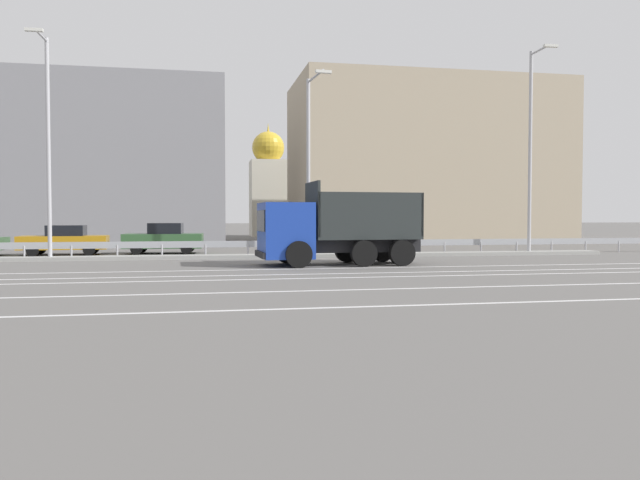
{
  "coord_description": "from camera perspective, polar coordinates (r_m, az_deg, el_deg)",
  "views": [
    {
      "loc": [
        -4.46,
        -26.94,
        1.97
      ],
      "look_at": [
        0.86,
        0.21,
        0.93
      ],
      "focal_mm": 35.0,
      "sensor_mm": 36.0,
      "label": 1
    }
  ],
  "objects": [
    {
      "name": "median_road_sign",
      "position": [
        31.19,
        8.18,
        1.01
      ],
      "size": [
        0.82,
        0.16,
        2.52
      ],
      "color": "white",
      "rests_on": "ground_plane"
    },
    {
      "name": "background_building_1",
      "position": [
        52.7,
        9.61,
        6.99
      ],
      "size": [
        21.54,
        11.03,
        12.88
      ],
      "primitive_type": "cube",
      "color": "tan",
      "rests_on": "ground_plane"
    },
    {
      "name": "median_guardrail",
      "position": [
        31.16,
        -2.84,
        -0.42
      ],
      "size": [
        58.26,
        0.09,
        0.78
      ],
      "color": "#9EA0A5",
      "rests_on": "ground_plane"
    },
    {
      "name": "lane_strip_0",
      "position": [
        23.83,
        2.82,
        -2.58
      ],
      "size": [
        58.26,
        0.16,
        0.01
      ],
      "primitive_type": "cube",
      "color": "silver",
      "rests_on": "ground_plane"
    },
    {
      "name": "lane_strip_1",
      "position": [
        21.76,
        4.18,
        -3.03
      ],
      "size": [
        58.26,
        0.16,
        0.01
      ],
      "primitive_type": "cube",
      "color": "silver",
      "rests_on": "ground_plane"
    },
    {
      "name": "street_lamp_3",
      "position": [
        34.13,
        18.77,
        8.32
      ],
      "size": [
        0.71,
        2.1,
        10.44
      ],
      "color": "#ADADB2",
      "rests_on": "ground_plane"
    },
    {
      "name": "ground_plane",
      "position": [
        27.38,
        -1.68,
        -1.97
      ],
      "size": [
        320.0,
        320.0,
        0.0
      ],
      "primitive_type": "plane",
      "color": "#605E5B"
    },
    {
      "name": "church_tower",
      "position": [
        62.95,
        -4.75,
        5.0
      ],
      "size": [
        3.6,
        3.6,
        11.37
      ],
      "color": "silver",
      "rests_on": "ground_plane"
    },
    {
      "name": "parked_car_3",
      "position": [
        34.15,
        -14.07,
        0.14
      ],
      "size": [
        4.2,
        2.16,
        1.63
      ],
      "rotation": [
        0.0,
        0.0,
        1.51
      ],
      "color": "#335B33",
      "rests_on": "ground_plane"
    },
    {
      "name": "lane_strip_3",
      "position": [
        17.28,
        8.31,
        -4.4
      ],
      "size": [
        58.26,
        0.16,
        0.01
      ],
      "primitive_type": "cube",
      "color": "silver",
      "rests_on": "ground_plane"
    },
    {
      "name": "lane_strip_2",
      "position": [
        20.39,
        5.24,
        -3.39
      ],
      "size": [
        58.26,
        0.16,
        0.01
      ],
      "primitive_type": "cube",
      "color": "silver",
      "rests_on": "ground_plane"
    },
    {
      "name": "street_lamp_2",
      "position": [
        29.78,
        -0.96,
        7.61
      ],
      "size": [
        0.71,
        2.78,
        8.52
      ],
      "color": "#ADADB2",
      "rests_on": "ground_plane"
    },
    {
      "name": "background_building_0",
      "position": [
        51.07,
        -19.03,
        6.79
      ],
      "size": [
        17.89,
        9.07,
        12.4
      ],
      "primitive_type": "cube",
      "color": "gray",
      "rests_on": "ground_plane"
    },
    {
      "name": "street_lamp_1",
      "position": [
        30.14,
        -23.66,
        8.49
      ],
      "size": [
        0.71,
        2.14,
        9.81
      ],
      "color": "#ADADB2",
      "rests_on": "ground_plane"
    },
    {
      "name": "median_island",
      "position": [
        29.84,
        -2.46,
        -1.46
      ],
      "size": [
        32.04,
        1.1,
        0.18
      ],
      "primitive_type": "cube",
      "color": "gray",
      "rests_on": "ground_plane"
    },
    {
      "name": "dump_truck",
      "position": [
        25.29,
        -0.06,
        0.6
      ],
      "size": [
        6.68,
        2.96,
        3.37
      ],
      "rotation": [
        0.0,
        0.0,
        1.61
      ],
      "color": "#19389E",
      "rests_on": "ground_plane"
    },
    {
      "name": "parked_car_2",
      "position": [
        34.54,
        -22.32,
        -0.01
      ],
      "size": [
        4.34,
        2.06,
        1.53
      ],
      "rotation": [
        0.0,
        0.0,
        1.61
      ],
      "color": "#B27A14",
      "rests_on": "ground_plane"
    },
    {
      "name": "lane_strip_4",
      "position": [
        14.41,
        12.42,
        -5.73
      ],
      "size": [
        58.26,
        0.16,
        0.01
      ],
      "primitive_type": "cube",
      "color": "silver",
      "rests_on": "ground_plane"
    }
  ]
}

